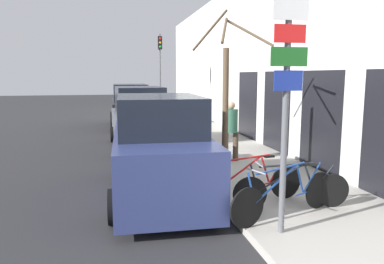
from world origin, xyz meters
name	(u,v)px	position (x,y,z in m)	size (l,w,h in m)	color
ground_plane	(147,156)	(0.00, 11.20, 0.00)	(80.00, 80.00, 0.00)	#28282B
sidewalk_curb	(203,137)	(2.60, 14.00, 0.07)	(3.20, 32.00, 0.15)	#ADA89E
building_facade	(246,60)	(4.35, 13.90, 3.22)	(0.23, 32.00, 6.50)	silver
signpost	(286,98)	(1.50, 4.47, 2.27)	(0.58, 0.12, 3.70)	#595B60
bicycle_0	(286,195)	(1.84, 5.05, 0.55)	(2.29, 0.88, 0.94)	black
bicycle_1	(292,189)	(2.15, 5.41, 0.53)	(2.22, 0.44, 0.88)	black
bicycle_2	(250,183)	(1.50, 5.86, 0.55)	(2.30, 0.53, 0.95)	black
parked_car_0	(159,151)	(-0.10, 7.14, 1.01)	(2.18, 4.80, 2.19)	navy
parked_car_1	(139,121)	(-0.10, 12.75, 0.99)	(2.10, 4.47, 2.21)	#51565B
parked_car_2	(130,107)	(-0.12, 18.47, 0.99)	(2.02, 4.76, 2.17)	black
pedestrian_near	(231,127)	(2.27, 9.42, 1.15)	(0.45, 0.38, 1.73)	#4C3D2D
street_tree	(226,101)	(1.51, 7.54, 2.02)	(1.42, 2.21, 3.92)	brown
traffic_light	(160,67)	(1.40, 18.24, 3.03)	(0.20, 0.30, 4.50)	#595B60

